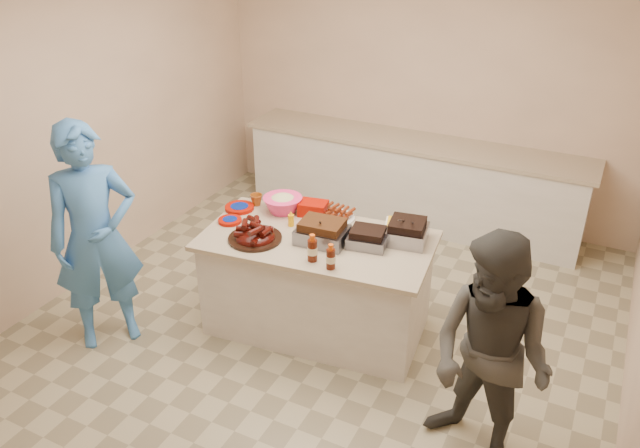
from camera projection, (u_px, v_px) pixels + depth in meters
The scene contains 19 objects.
room at pixel (317, 330), 5.04m from camera, with size 4.50×5.00×2.70m, color beige, non-canonical shape.
back_counter at pixel (411, 180), 6.56m from camera, with size 3.60×0.64×0.90m, color silver, non-canonical shape.
island at pixel (317, 326), 5.08m from camera, with size 1.74×0.91×0.82m, color silver, non-canonical shape.
rib_platter at pixel (255, 239), 4.68m from camera, with size 0.41×0.41×0.16m, color #440A06, non-canonical shape.
pulled_pork_tray at pixel (322, 242), 4.65m from camera, with size 0.37×0.28×0.11m, color #47230F.
brisket_tray at pixel (367, 245), 4.60m from camera, with size 0.28×0.24×0.08m, color black.
roasting_pan at pixel (406, 241), 4.65m from camera, with size 0.29×0.29×0.12m, color gray.
coleslaw_bowl at pixel (283, 212), 5.09m from camera, with size 0.32×0.32×0.22m, color #FC3378, non-canonical shape.
sausage_plate at pixel (336, 218), 4.98m from camera, with size 0.31×0.31×0.05m, color silver.
mac_cheese_dish at pixel (404, 231), 4.80m from camera, with size 0.30×0.22×0.08m, color yellow.
bbq_bottle_a at pixel (312, 260), 4.41m from camera, with size 0.07×0.07×0.21m, color #431307.
bbq_bottle_b at pixel (331, 268), 4.32m from camera, with size 0.06×0.06×0.19m, color #431307.
mustard_bottle at pixel (291, 226), 4.87m from camera, with size 0.05×0.05×0.13m, color #FFAC05.
sauce_bowl at pixel (326, 225), 4.89m from camera, with size 0.12×0.04×0.12m, color silver.
plate_stack_large at pixel (240, 209), 5.13m from camera, with size 0.24×0.24×0.03m, color #980B00.
plate_stack_small at pixel (230, 222), 4.93m from camera, with size 0.19×0.19×0.03m, color #980B00.
plastic_cup at pixel (257, 205), 5.20m from camera, with size 0.10×0.10×0.10m, color #914813.
basket_stack at pixel (313, 215), 5.04m from camera, with size 0.22×0.17×0.11m, color #980B00.
guest_blue at pixel (114, 335), 4.98m from camera, with size 0.65×1.78×0.43m, color #417FC9.
Camera 1 is at (1.83, -3.61, 3.12)m, focal length 35.00 mm.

